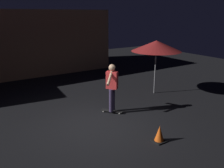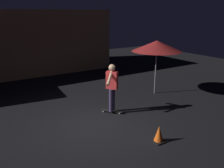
# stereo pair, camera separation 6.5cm
# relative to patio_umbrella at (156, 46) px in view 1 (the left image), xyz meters

# --- Properties ---
(ground_plane) EXTENTS (28.00, 28.00, 0.00)m
(ground_plane) POSITION_rel_patio_umbrella_xyz_m (-3.83, -1.47, -2.07)
(ground_plane) COLOR black
(low_building) EXTENTS (11.48, 4.32, 3.59)m
(low_building) POSITION_rel_patio_umbrella_xyz_m (-4.64, 7.64, -0.28)
(low_building) COLOR #AD7F56
(low_building) RESTS_ON ground_plane
(patio_umbrella) EXTENTS (2.10, 2.10, 2.30)m
(patio_umbrella) POSITION_rel_patio_umbrella_xyz_m (0.00, 0.00, 0.00)
(patio_umbrella) COLOR slate
(patio_umbrella) RESTS_ON ground_plane
(skateboard_ridden) EXTENTS (0.65, 0.73, 0.07)m
(skateboard_ridden) POSITION_rel_patio_umbrella_xyz_m (-2.75, -0.80, -2.02)
(skateboard_ridden) COLOR black
(skateboard_ridden) RESTS_ON ground_plane
(skater) EXTENTS (0.81, 0.69, 1.67)m
(skater) POSITION_rel_patio_umbrella_xyz_m (-2.75, -0.80, -1.04)
(skater) COLOR #382D4C
(skater) RESTS_ON skateboard_ridden
(traffic_cone) EXTENTS (0.34, 0.34, 0.46)m
(traffic_cone) POSITION_rel_patio_umbrella_xyz_m (-2.78, -3.21, -1.86)
(traffic_cone) COLOR black
(traffic_cone) RESTS_ON ground_plane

